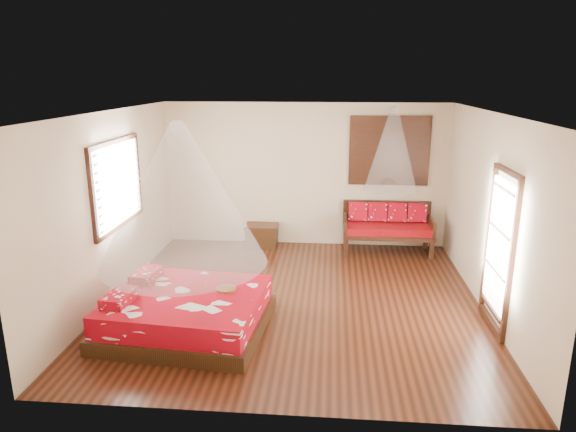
# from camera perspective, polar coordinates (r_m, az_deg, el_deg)

# --- Properties ---
(room) EXTENTS (5.54, 5.54, 2.84)m
(room) POSITION_cam_1_polar(r_m,az_deg,el_deg) (7.42, 0.81, 0.61)
(room) COLOR black
(room) RESTS_ON ground
(bed) EXTENTS (2.19, 2.02, 0.64)m
(bed) POSITION_cam_1_polar(r_m,az_deg,el_deg) (7.07, -11.23, -10.40)
(bed) COLOR black
(bed) RESTS_ON floor
(daybed) EXTENTS (1.69, 0.75, 0.94)m
(daybed) POSITION_cam_1_polar(r_m,az_deg,el_deg) (9.99, 10.98, -1.02)
(daybed) COLOR black
(daybed) RESTS_ON floor
(storage_chest) EXTENTS (0.65, 0.47, 0.45)m
(storage_chest) POSITION_cam_1_polar(r_m,az_deg,el_deg) (10.18, -2.95, -2.17)
(storage_chest) COLOR black
(storage_chest) RESTS_ON floor
(shutter_panel) EXTENTS (1.52, 0.06, 1.32)m
(shutter_panel) POSITION_cam_1_polar(r_m,az_deg,el_deg) (10.03, 11.19, 7.11)
(shutter_panel) COLOR black
(shutter_panel) RESTS_ON wall_back
(window_left) EXTENTS (0.10, 1.74, 1.34)m
(window_left) POSITION_cam_1_polar(r_m,az_deg,el_deg) (8.19, -18.38, 3.38)
(window_left) COLOR black
(window_left) RESTS_ON wall_left
(glazed_door) EXTENTS (0.08, 1.02, 2.16)m
(glazed_door) POSITION_cam_1_polar(r_m,az_deg,el_deg) (7.27, 22.36, -3.63)
(glazed_door) COLOR black
(glazed_door) RESTS_ON floor
(wine_tray) EXTENTS (0.28, 0.28, 0.22)m
(wine_tray) POSITION_cam_1_polar(r_m,az_deg,el_deg) (7.00, -6.92, -7.70)
(wine_tray) COLOR brown
(wine_tray) RESTS_ON bed
(mosquito_net_main) EXTENTS (2.14, 2.14, 1.80)m
(mosquito_net_main) POSITION_cam_1_polar(r_m,az_deg,el_deg) (6.54, -11.81, 2.32)
(mosquito_net_main) COLOR white
(mosquito_net_main) RESTS_ON ceiling
(mosquito_net_daybed) EXTENTS (0.96, 0.96, 1.50)m
(mosquito_net_daybed) POSITION_cam_1_polar(r_m,az_deg,el_deg) (9.56, 11.51, 7.31)
(mosquito_net_daybed) COLOR white
(mosquito_net_daybed) RESTS_ON ceiling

